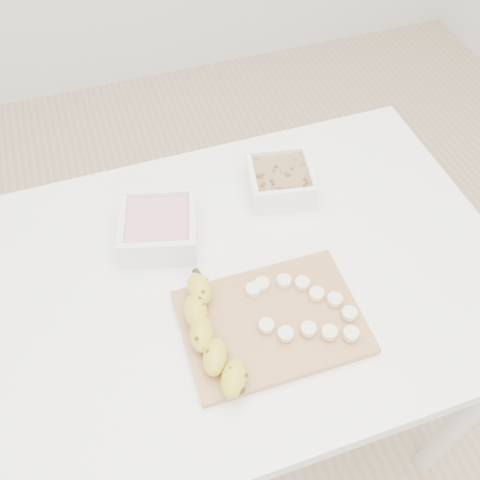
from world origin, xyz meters
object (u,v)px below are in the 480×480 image
object	(u,v)px
bowl_granola	(280,180)
banana	(212,335)
bowl_yogurt	(159,227)
table	(245,299)
cutting_board	(272,322)

from	to	relation	value
bowl_granola	banana	bearing A→B (deg)	-128.52
bowl_yogurt	banana	size ratio (longest dim) A/B	0.76
table	bowl_granola	bearing A→B (deg)	51.71
banana	cutting_board	bearing A→B (deg)	12.89
bowl_granola	cutting_board	world-z (taller)	bowl_granola
bowl_granola	cutting_board	distance (m)	0.32
table	bowl_granola	size ratio (longest dim) A/B	6.53
table	bowl_yogurt	distance (m)	0.22
bowl_granola	table	bearing A→B (deg)	-128.29
bowl_yogurt	cutting_board	world-z (taller)	bowl_yogurt
bowl_granola	cutting_board	size ratio (longest dim) A/B	0.50
bowl_granola	cutting_board	bearing A→B (deg)	-113.92
bowl_yogurt	cutting_board	distance (m)	0.29
bowl_granola	banana	xyz separation A→B (m)	(-0.24, -0.30, 0.00)
bowl_yogurt	banana	world-z (taller)	bowl_yogurt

